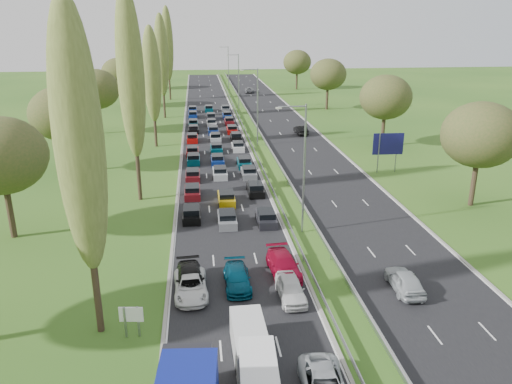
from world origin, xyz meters
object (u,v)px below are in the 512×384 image
near_car_3 (190,280)px  direction_sign (388,146)px  info_sign (131,318)px  near_car_2 (191,286)px  white_van_front (258,377)px  white_van_rear (249,340)px

near_car_3 → direction_sign: size_ratio=0.99×
info_sign → near_car_3: bearing=57.3°
near_car_2 → direction_sign: size_ratio=0.97×
info_sign → direction_sign: 43.75m
white_van_front → white_van_rear: white_van_front is taller
white_van_rear → info_sign: info_sign is taller
white_van_rear → info_sign: (-7.07, 2.60, 0.36)m
white_van_rear → direction_sign: bearing=57.4°
near_car_3 → white_van_front: (3.66, -11.44, 0.26)m
white_van_front → near_car_3: bearing=111.1°
white_van_front → white_van_rear: 3.32m
near_car_3 → white_van_rear: white_van_rear is taller
direction_sign → near_car_2: bearing=-131.8°
near_car_2 → near_car_3: size_ratio=0.98×
info_sign → white_van_rear: bearing=-20.2°
near_car_3 → direction_sign: bearing=43.3°
white_van_front → direction_sign: direction_sign is taller
direction_sign → info_sign: bearing=-131.2°
near_car_3 → white_van_rear: bearing=-70.5°
near_car_2 → direction_sign: bearing=45.8°
near_car_3 → white_van_rear: 8.86m
near_car_2 → near_car_3: 0.86m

